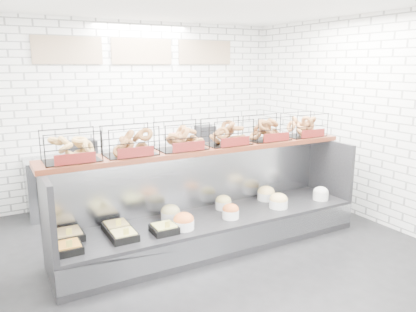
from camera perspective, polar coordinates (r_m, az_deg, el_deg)
ground at (r=5.15m, az=2.44°, el=-13.60°), size 5.50×5.50×0.00m
room_shell at (r=5.14m, az=-0.88°, el=10.22°), size 5.02×5.51×3.01m
display_case at (r=5.28m, az=0.39°, el=-9.02°), size 4.00×0.90×1.20m
bagel_shelf at (r=5.15m, az=-0.39°, el=2.71°), size 4.10×0.50×0.40m
prep_counter at (r=7.04m, az=-7.88°, el=-2.32°), size 4.00×0.60×1.20m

